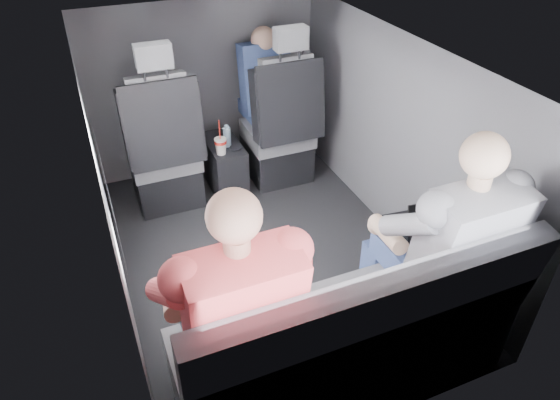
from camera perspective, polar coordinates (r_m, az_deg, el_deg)
name	(u,v)px	position (r m, az deg, el deg)	size (l,w,h in m)	color
floor	(266,254)	(3.33, -1.57, -6.23)	(2.60, 2.60, 0.00)	black
ceiling	(262,54)	(2.65, -2.04, 16.36)	(2.60, 2.60, 0.00)	#B2B2AD
panel_left	(106,201)	(2.80, -19.24, -0.13)	(0.02, 2.60, 1.35)	#56565B
panel_right	(395,139)	(3.32, 12.99, 6.76)	(0.02, 2.60, 1.35)	#56565B
panel_front	(205,88)	(4.05, -8.60, 12.54)	(1.80, 0.02, 1.35)	#56565B
panel_back	(385,327)	(2.04, 11.93, -14.02)	(1.80, 0.02, 1.35)	#56565B
side_window	(109,195)	(2.42, -18.97, 0.56)	(0.02, 0.75, 0.42)	white
seatbelt	(289,94)	(3.58, 1.09, 12.05)	(0.05, 0.01, 0.65)	black
front_seat_left	(165,157)	(3.68, -13.06, 4.85)	(0.52, 0.58, 1.26)	black
front_seat_right	(280,134)	(3.89, 0.02, 7.53)	(0.52, 0.58, 1.26)	black
center_console	(225,165)	(3.89, -6.34, 3.95)	(0.24, 0.48, 0.41)	black
rear_bench	(348,343)	(2.45, 7.78, -15.90)	(1.60, 0.57, 0.92)	#5A5A5E
soda_cup	(221,145)	(3.62, -6.79, 6.21)	(0.09, 0.09, 0.27)	white
water_bottle	(227,137)	(3.72, -6.08, 7.23)	(0.06, 0.06, 0.17)	#A3C5DD
laptop_white	(206,283)	(2.25, -8.50, -9.31)	(0.41, 0.44, 0.25)	silver
laptop_black	(425,224)	(2.66, 16.22, -2.60)	(0.37, 0.34, 0.24)	black
passenger_rear_left	(233,309)	(2.10, -5.36, -12.31)	(0.55, 0.66, 1.30)	#35353A
passenger_rear_right	(443,245)	(2.50, 18.09, -4.95)	(0.55, 0.66, 1.30)	navy
passenger_front_right	(264,81)	(3.96, -1.81, 13.44)	(0.37, 0.37, 0.72)	navy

